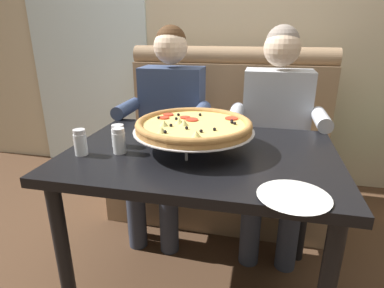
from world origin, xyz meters
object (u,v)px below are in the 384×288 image
(shaker_oregano, at_px, (81,144))
(shaker_parmesan, at_px, (118,137))
(diner_right, at_px, (276,125))
(pizza, at_px, (194,126))
(diner_left, at_px, (168,119))
(booth_bench, at_px, (224,153))
(dining_table, at_px, (201,171))
(shaker_pepper_flakes, at_px, (119,143))
(plate_near_left, at_px, (294,195))

(shaker_oregano, relative_size, shaker_parmesan, 1.11)
(diner_right, distance_m, pizza, 0.71)
(diner_left, bearing_deg, shaker_oregano, -100.91)
(diner_left, xyz_separation_m, pizza, (0.30, -0.59, 0.14))
(shaker_parmesan, bearing_deg, booth_bench, 67.59)
(dining_table, distance_m, diner_right, 0.70)
(shaker_oregano, bearing_deg, dining_table, 18.05)
(shaker_parmesan, bearing_deg, shaker_oregano, -129.74)
(pizza, distance_m, shaker_pepper_flakes, 0.32)
(shaker_oregano, distance_m, plate_near_left, 0.86)
(dining_table, distance_m, shaker_parmesan, 0.40)
(shaker_oregano, height_order, shaker_parmesan, shaker_oregano)
(shaker_pepper_flakes, distance_m, shaker_parmesan, 0.09)
(shaker_pepper_flakes, xyz_separation_m, plate_near_left, (0.70, -0.24, -0.04))
(booth_bench, relative_size, plate_near_left, 6.41)
(booth_bench, height_order, diner_left, diner_left)
(booth_bench, relative_size, shaker_pepper_flakes, 13.54)
(diner_right, distance_m, shaker_pepper_flakes, 0.98)
(shaker_oregano, xyz_separation_m, shaker_parmesan, (0.11, 0.13, -0.00))
(booth_bench, bearing_deg, diner_left, -141.36)
(booth_bench, distance_m, diner_right, 0.53)
(shaker_oregano, bearing_deg, shaker_pepper_flakes, 20.06)
(shaker_oregano, height_order, plate_near_left, shaker_oregano)
(plate_near_left, bearing_deg, shaker_parmesan, 157.00)
(pizza, bearing_deg, dining_table, -24.89)
(dining_table, height_order, shaker_parmesan, shaker_parmesan)
(diner_left, xyz_separation_m, diner_right, (0.67, 0.00, 0.00))
(shaker_oregano, distance_m, shaker_parmesan, 0.17)
(plate_near_left, bearing_deg, diner_right, 91.84)
(diner_left, distance_m, shaker_oregano, 0.79)
(booth_bench, xyz_separation_m, plate_near_left, (0.36, -1.22, 0.36))
(dining_table, height_order, shaker_pepper_flakes, shaker_pepper_flakes)
(shaker_oregano, relative_size, plate_near_left, 0.48)
(shaker_oregano, bearing_deg, booth_bench, 65.05)
(diner_right, bearing_deg, booth_bench, 141.36)
(diner_right, bearing_deg, shaker_parmesan, -137.93)
(dining_table, relative_size, shaker_parmesan, 11.64)
(shaker_pepper_flakes, bearing_deg, shaker_oregano, -159.94)
(diner_right, height_order, shaker_oregano, diner_right)
(shaker_pepper_flakes, relative_size, shaker_parmesan, 1.10)
(plate_near_left, bearing_deg, dining_table, 137.04)
(dining_table, relative_size, shaker_oregano, 10.46)
(shaker_pepper_flakes, xyz_separation_m, shaker_parmesan, (-0.04, 0.08, -0.00))
(booth_bench, xyz_separation_m, shaker_parmesan, (-0.37, -0.90, 0.39))
(dining_table, relative_size, diner_left, 0.91)
(shaker_oregano, bearing_deg, plate_near_left, -12.15)
(pizza, bearing_deg, plate_near_left, -41.62)
(dining_table, bearing_deg, diner_right, 61.39)
(diner_left, bearing_deg, diner_right, 0.00)
(shaker_oregano, xyz_separation_m, plate_near_left, (0.84, -0.18, -0.04))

